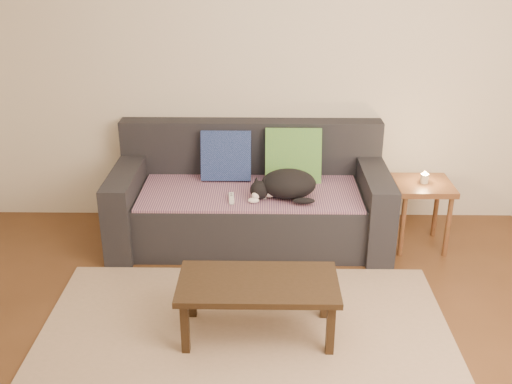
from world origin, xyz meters
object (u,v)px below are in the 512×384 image
(cat, at_px, (286,185))
(wii_remote_b, at_px, (265,193))
(wii_remote_a, at_px, (231,198))
(sofa, at_px, (250,201))
(side_table, at_px, (423,194))
(coffee_table, at_px, (258,288))

(cat, bearing_deg, wii_remote_b, -174.65)
(wii_remote_a, xyz_separation_m, wii_remote_b, (0.25, 0.10, 0.00))
(sofa, bearing_deg, cat, -38.68)
(sofa, height_order, wii_remote_a, sofa)
(cat, distance_m, side_table, 1.05)
(wii_remote_b, relative_size, coffee_table, 0.16)
(wii_remote_b, height_order, side_table, side_table)
(wii_remote_a, bearing_deg, sofa, -30.52)
(cat, relative_size, coffee_table, 0.59)
(wii_remote_a, height_order, side_table, side_table)
(cat, bearing_deg, wii_remote_a, -149.27)
(cat, distance_m, wii_remote_b, 0.18)
(wii_remote_a, bearing_deg, coffee_table, -172.67)
(wii_remote_b, xyz_separation_m, side_table, (1.19, 0.05, -0.02))
(sofa, bearing_deg, wii_remote_a, -116.32)
(cat, bearing_deg, coffee_table, -76.90)
(wii_remote_b, relative_size, side_table, 0.29)
(sofa, distance_m, side_table, 1.32)
(sofa, bearing_deg, side_table, -5.21)
(wii_remote_a, relative_size, wii_remote_b, 1.00)
(sofa, distance_m, cat, 0.42)
(wii_remote_a, distance_m, coffee_table, 1.05)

